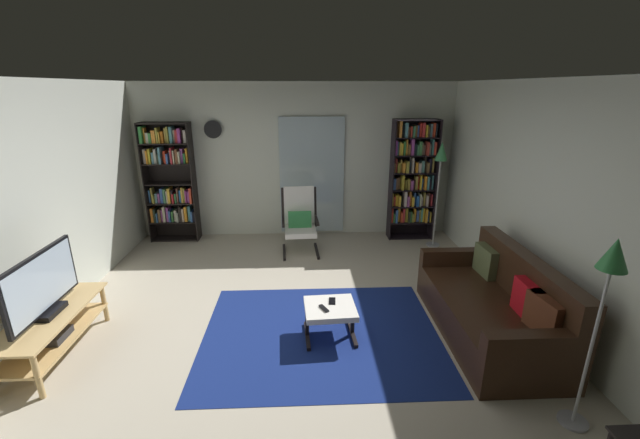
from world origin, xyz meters
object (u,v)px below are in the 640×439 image
object	(u,v)px
floor_lamp_by_sofa	(608,279)
wall_clock	(213,129)
bookshelf_near_tv	(170,180)
floor_lamp_by_shelf	(441,162)
tv_stand	(52,328)
cell_phone	(332,301)
leather_sofa	(494,308)
bookshelf_near_sofa	(412,176)
lounge_armchair	(300,219)
television	(42,286)
tv_remote	(324,308)
ottoman	(330,312)

from	to	relation	value
floor_lamp_by_sofa	wall_clock	bearing A→B (deg)	129.23
bookshelf_near_tv	floor_lamp_by_shelf	world-z (taller)	bookshelf_near_tv
tv_stand	wall_clock	bearing A→B (deg)	73.48
cell_phone	bookshelf_near_tv	bearing A→B (deg)	135.62
leather_sofa	floor_lamp_by_shelf	xyz separation A→B (m)	(0.17, 2.51, 1.08)
bookshelf_near_tv	bookshelf_near_sofa	bearing A→B (deg)	-1.24
bookshelf_near_sofa	lounge_armchair	size ratio (longest dim) A/B	1.98
television	tv_stand	bearing A→B (deg)	-103.60
bookshelf_near_sofa	floor_lamp_by_shelf	distance (m)	0.61
leather_sofa	television	bearing A→B (deg)	-178.04
television	cell_phone	distance (m)	2.77
tv_remote	floor_lamp_by_shelf	world-z (taller)	floor_lamp_by_shelf
tv_stand	floor_lamp_by_shelf	xyz separation A→B (m)	(4.60, 2.67, 1.09)
tv_stand	leather_sofa	bearing A→B (deg)	2.08
bookshelf_near_sofa	wall_clock	distance (m)	3.40
bookshelf_near_tv	bookshelf_near_sofa	size ratio (longest dim) A/B	0.98
television	lounge_armchair	world-z (taller)	television
wall_clock	ottoman	bearing A→B (deg)	-61.14
cell_phone	floor_lamp_by_shelf	world-z (taller)	floor_lamp_by_shelf
bookshelf_near_sofa	wall_clock	size ratio (longest dim) A/B	6.97
tv_stand	tv_remote	xyz separation A→B (m)	(2.63, 0.13, 0.07)
ottoman	television	bearing A→B (deg)	-176.25
bookshelf_near_sofa	wall_clock	bearing A→B (deg)	176.15
bookshelf_near_tv	tv_remote	size ratio (longest dim) A/B	13.75
bookshelf_near_sofa	floor_lamp_by_sofa	bearing A→B (deg)	-86.54
bookshelf_near_sofa	cell_phone	xyz separation A→B (m)	(-1.55, -2.81, -0.71)
bookshelf_near_tv	lounge_armchair	bearing A→B (deg)	-16.02
television	leather_sofa	size ratio (longest dim) A/B	0.54
tv_remote	floor_lamp_by_sofa	bearing A→B (deg)	-58.92
tv_stand	floor_lamp_by_shelf	distance (m)	5.43
lounge_armchair	bookshelf_near_tv	bearing A→B (deg)	163.98
tv_stand	ottoman	xyz separation A→B (m)	(2.70, 0.19, -0.01)
bookshelf_near_tv	ottoman	distance (m)	3.94
ottoman	lounge_armchair	bearing A→B (deg)	97.66
tv_stand	bookshelf_near_tv	bearing A→B (deg)	85.69
lounge_armchair	wall_clock	distance (m)	2.06
floor_lamp_by_sofa	cell_phone	bearing A→B (deg)	143.77
leather_sofa	wall_clock	xyz separation A→B (m)	(-3.44, 3.15, 1.54)
bookshelf_near_tv	floor_lamp_by_sofa	distance (m)	6.02
tv_stand	cell_phone	distance (m)	2.74
floor_lamp_by_sofa	floor_lamp_by_shelf	xyz separation A→B (m)	(0.06, 3.71, 0.15)
bookshelf_near_tv	floor_lamp_by_sofa	bearing A→B (deg)	-44.47
leather_sofa	lounge_armchair	size ratio (longest dim) A/B	1.87
bookshelf_near_tv	cell_phone	size ratio (longest dim) A/B	14.15
bookshelf_near_tv	cell_phone	xyz separation A→B (m)	(2.49, -2.89, -0.68)
television	lounge_armchair	size ratio (longest dim) A/B	1.01
tv_stand	bookshelf_near_tv	size ratio (longest dim) A/B	0.65
bookshelf_near_sofa	ottoman	world-z (taller)	bookshelf_near_sofa
bookshelf_near_sofa	cell_phone	world-z (taller)	bookshelf_near_sofa
bookshelf_near_tv	bookshelf_near_sofa	distance (m)	4.04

